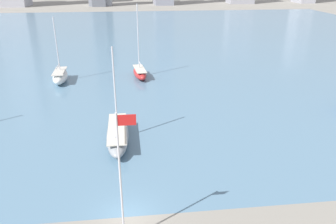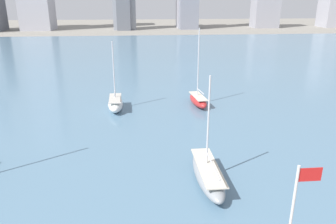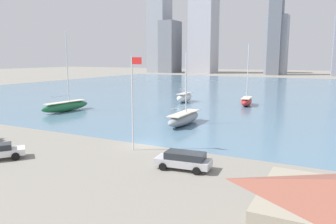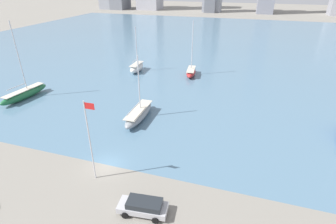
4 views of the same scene
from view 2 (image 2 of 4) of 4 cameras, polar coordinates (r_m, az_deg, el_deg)
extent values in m
cube|color=slate|center=(87.21, -0.19, 8.17)|extent=(180.00, 140.00, 0.00)
cube|color=red|center=(16.82, 23.56, -9.95)|extent=(1.10, 0.03, 0.70)
ellipsoid|color=white|center=(52.82, -9.13, 1.40)|extent=(2.55, 6.70, 1.99)
cube|color=#BCB7AD|center=(52.54, -9.19, 2.38)|extent=(2.09, 5.50, 0.10)
cube|color=#2D2D33|center=(52.99, -9.10, 0.84)|extent=(0.21, 1.20, 0.89)
cylinder|color=silver|center=(51.91, -9.44, 7.23)|extent=(0.18, 0.18, 8.78)
cylinder|color=silver|center=(51.19, -9.28, 3.26)|extent=(0.27, 3.14, 0.14)
ellipsoid|color=#B72828|center=(54.62, 5.27, 2.00)|extent=(2.88, 7.06, 1.65)
cube|color=beige|center=(54.39, 5.29, 2.77)|extent=(2.36, 5.79, 0.10)
cube|color=#2D2D33|center=(54.76, 5.25, 1.54)|extent=(0.31, 1.25, 0.74)
cylinder|color=silver|center=(53.56, 5.31, 8.57)|extent=(0.18, 0.18, 10.90)
cylinder|color=silver|center=(52.98, 5.71, 3.60)|extent=(0.56, 3.41, 0.14)
ellipsoid|color=gray|center=(32.59, 6.93, -10.72)|extent=(2.55, 9.60, 1.75)
cube|color=beige|center=(32.18, 6.99, -9.45)|extent=(2.09, 7.87, 0.10)
cube|color=#2D2D33|center=(32.83, 6.89, -11.45)|extent=(0.18, 1.72, 0.79)
cylinder|color=silver|center=(30.94, 7.03, -1.60)|extent=(0.18, 0.18, 8.77)
cylinder|color=silver|center=(30.09, 7.83, -9.18)|extent=(0.21, 5.05, 0.14)
camera|label=1|loc=(9.66, 115.88, -6.81)|focal=35.00mm
camera|label=3|loc=(31.19, 109.97, -21.69)|focal=35.00mm
camera|label=4|loc=(23.89, 105.31, 3.87)|focal=28.00mm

